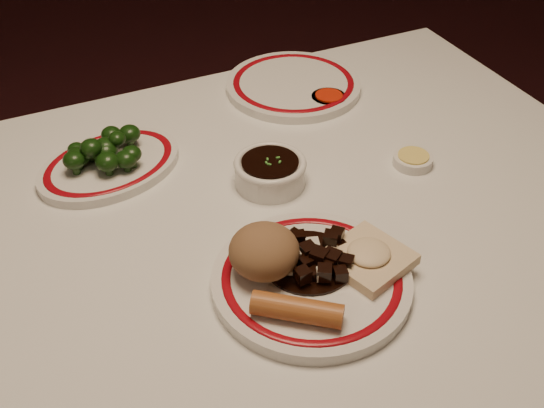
{
  "coord_description": "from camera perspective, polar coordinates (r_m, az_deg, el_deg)",
  "views": [
    {
      "loc": [
        -0.31,
        -0.68,
        1.39
      ],
      "look_at": [
        0.0,
        -0.02,
        0.8
      ],
      "focal_mm": 45.0,
      "sensor_mm": 36.0,
      "label": 1
    }
  ],
  "objects": [
    {
      "name": "broccoli_pile",
      "position": [
        1.1,
        -14.0,
        4.37
      ],
      "size": [
        0.13,
        0.11,
        0.05
      ],
      "color": "#23471C",
      "rests_on": "broccoli_plate"
    },
    {
      "name": "broccoli_plate",
      "position": [
        1.11,
        -13.43,
        3.21
      ],
      "size": [
        0.28,
        0.26,
        0.02
      ],
      "color": "silver",
      "rests_on": "dining_table"
    },
    {
      "name": "spring_roll",
      "position": [
        0.82,
        2.11,
        -8.81
      ],
      "size": [
        0.11,
        0.09,
        0.03
      ],
      "primitive_type": "cylinder",
      "rotation": [
        1.57,
        0.0,
        0.91
      ],
      "color": "#AC5F2A",
      "rests_on": "main_plate"
    },
    {
      "name": "dining_table",
      "position": [
        1.05,
        -0.53,
        -5.34
      ],
      "size": [
        1.2,
        0.9,
        0.75
      ],
      "color": "white",
      "rests_on": "ground"
    },
    {
      "name": "fried_wonton",
      "position": [
        0.9,
        8.07,
        -4.4
      ],
      "size": [
        0.12,
        0.12,
        0.03
      ],
      "color": "beige",
      "rests_on": "main_plate"
    },
    {
      "name": "mustard_dish",
      "position": [
        1.12,
        11.71,
        3.64
      ],
      "size": [
        0.06,
        0.06,
        0.02
      ],
      "color": "silver",
      "rests_on": "dining_table"
    },
    {
      "name": "sweet_sour_dish",
      "position": [
        1.26,
        4.77,
        8.71
      ],
      "size": [
        0.06,
        0.06,
        0.02
      ],
      "color": "silver",
      "rests_on": "dining_table"
    },
    {
      "name": "main_plate",
      "position": [
        0.89,
        3.32,
        -6.41
      ],
      "size": [
        0.29,
        0.29,
        0.02
      ],
      "color": "silver",
      "rests_on": "dining_table"
    },
    {
      "name": "soy_bowl",
      "position": [
        1.05,
        -0.16,
        2.63
      ],
      "size": [
        0.11,
        0.11,
        0.04
      ],
      "color": "silver",
      "rests_on": "dining_table"
    },
    {
      "name": "far_plate",
      "position": [
        1.3,
        1.8,
        9.93
      ],
      "size": [
        0.29,
        0.29,
        0.02
      ],
      "color": "silver",
      "rests_on": "dining_table"
    },
    {
      "name": "stirfry_heap",
      "position": [
        0.89,
        3.51,
        -4.57
      ],
      "size": [
        0.12,
        0.12,
        0.03
      ],
      "color": "black",
      "rests_on": "main_plate"
    },
    {
      "name": "rice_mound",
      "position": [
        0.87,
        -0.67,
        -3.97
      ],
      "size": [
        0.09,
        0.09,
        0.07
      ],
      "primitive_type": "ellipsoid",
      "color": "brown",
      "rests_on": "main_plate"
    }
  ]
}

